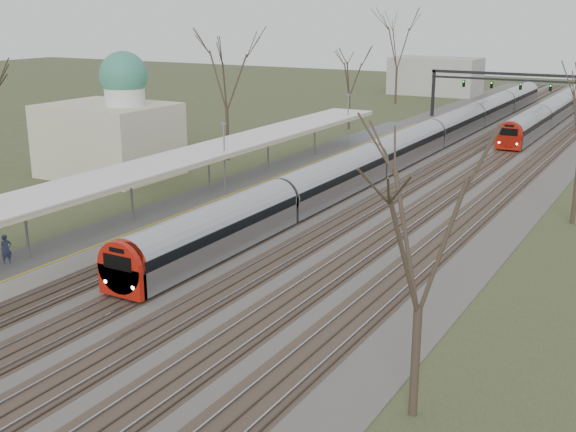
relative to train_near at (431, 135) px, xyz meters
name	(u,v)px	position (x,y,z in m)	size (l,w,h in m)	color
track_bed	(433,166)	(2.76, -7.45, -1.42)	(24.00, 160.00, 0.22)	#474442
platform	(237,189)	(-6.55, -24.95, -0.98)	(3.50, 69.00, 1.00)	#9E9B93
canopy	(200,154)	(-6.55, -29.46, 2.45)	(4.10, 50.00, 3.11)	slate
dome_building	(111,132)	(-19.21, -24.45, 2.24)	(10.00, 8.00, 10.30)	beige
signal_gantry	(515,82)	(2.79, 22.54, 3.43)	(21.00, 0.59, 6.08)	black
tree_west_far	(226,73)	(-14.50, -14.45, 6.54)	(5.50, 5.50, 11.33)	#2D231C
tree_east_near	(422,233)	(15.50, -47.45, 5.08)	(4.50, 4.50, 9.27)	#2D231C
train_near	(431,135)	(0.00, 0.00, 0.00)	(2.62, 90.21, 3.05)	#A0A3AA
train_far	(562,104)	(7.00, 32.14, 0.00)	(2.62, 60.21, 3.05)	#A0A3AA
passenger	(6,250)	(-6.78, -45.62, 0.29)	(0.56, 0.37, 1.54)	navy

